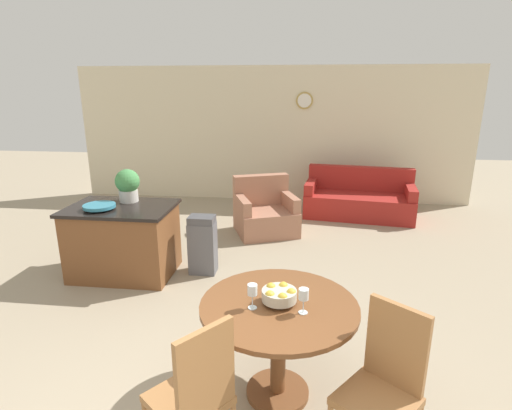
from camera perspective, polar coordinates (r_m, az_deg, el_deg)
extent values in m
cube|color=beige|center=(8.25, 2.17, 9.95)|extent=(8.00, 0.06, 2.70)
cylinder|color=tan|center=(8.13, 6.94, 14.59)|extent=(0.33, 0.02, 0.33)
cylinder|color=white|center=(8.12, 6.94, 14.59)|extent=(0.27, 0.01, 0.27)
cylinder|color=brown|center=(3.40, 3.08, -25.02)|extent=(0.48, 0.48, 0.04)
cylinder|color=brown|center=(3.17, 3.19, -19.95)|extent=(0.11, 0.11, 0.70)
cylinder|color=brown|center=(2.96, 3.31, -14.17)|extent=(1.15, 1.15, 0.03)
cylinder|color=#9E6B3D|center=(3.08, -8.43, -25.63)|extent=(0.04, 0.04, 0.43)
cube|color=#9E6B3D|center=(2.72, -9.65, -25.66)|extent=(0.59, 0.59, 0.05)
cube|color=#9E6B3D|center=(2.41, -7.22, -22.71)|extent=(0.27, 0.33, 0.55)
cylinder|color=#9E6B3D|center=(3.13, 14.96, -25.33)|extent=(0.04, 0.04, 0.43)
cube|color=#9E6B3D|center=(2.77, 16.80, -25.26)|extent=(0.59, 0.59, 0.05)
cube|color=#9E6B3D|center=(2.73, 19.42, -18.33)|extent=(0.33, 0.27, 0.55)
cylinder|color=#B7B29E|center=(2.95, 3.32, -13.63)|extent=(0.10, 0.10, 0.03)
cylinder|color=#B7B29E|center=(2.92, 3.34, -12.72)|extent=(0.25, 0.25, 0.08)
sphere|color=gold|center=(2.90, 5.07, -12.43)|extent=(0.07, 0.07, 0.07)
sphere|color=gold|center=(2.98, 3.92, -11.54)|extent=(0.07, 0.07, 0.07)
sphere|color=gold|center=(2.96, 2.14, -11.69)|extent=(0.07, 0.07, 0.07)
sphere|color=gold|center=(2.86, 1.99, -12.79)|extent=(0.07, 0.07, 0.07)
sphere|color=gold|center=(2.84, 3.81, -13.09)|extent=(0.07, 0.07, 0.07)
cylinder|color=silver|center=(2.90, -0.52, -14.46)|extent=(0.06, 0.06, 0.01)
cylinder|color=silver|center=(2.87, -0.52, -13.55)|extent=(0.01, 0.01, 0.10)
cylinder|color=silver|center=(2.83, -0.53, -11.99)|extent=(0.07, 0.07, 0.08)
cylinder|color=silver|center=(2.86, 6.73, -15.01)|extent=(0.06, 0.06, 0.01)
cylinder|color=silver|center=(2.83, 6.77, -14.09)|extent=(0.01, 0.01, 0.10)
cylinder|color=silver|center=(2.79, 6.83, -12.52)|extent=(0.07, 0.07, 0.08)
cube|color=brown|center=(5.26, -18.36, -5.03)|extent=(1.20, 0.82, 0.85)
cube|color=black|center=(5.12, -18.80, -0.39)|extent=(1.26, 0.88, 0.04)
cylinder|color=teal|center=(5.06, -21.44, -0.47)|extent=(0.13, 0.13, 0.02)
cylinder|color=teal|center=(5.05, -21.48, -0.13)|extent=(0.37, 0.37, 0.04)
cylinder|color=beige|center=(5.28, -17.73, 1.28)|extent=(0.23, 0.23, 0.15)
sphere|color=#478E4C|center=(5.24, -17.91, 3.27)|extent=(0.30, 0.30, 0.30)
cube|color=#56565B|center=(5.11, -7.61, -6.09)|extent=(0.33, 0.25, 0.66)
cube|color=#49494E|center=(4.98, -7.78, -2.09)|extent=(0.32, 0.24, 0.09)
cube|color=maroon|center=(7.52, 14.40, -0.05)|extent=(2.01, 1.14, 0.42)
cube|color=maroon|center=(7.75, 14.65, 3.71)|extent=(1.92, 0.45, 0.44)
cube|color=maroon|center=(7.54, 7.80, 1.15)|extent=(0.27, 0.83, 0.62)
cube|color=maroon|center=(7.55, 21.09, 0.21)|extent=(0.27, 0.83, 0.62)
cube|color=#A87056|center=(6.46, 1.42, -2.32)|extent=(1.15, 1.11, 0.40)
cube|color=#A87056|center=(6.63, 0.68, 2.22)|extent=(0.92, 0.50, 0.50)
cube|color=#A87056|center=(6.33, -1.97, -1.64)|extent=(0.40, 0.76, 0.62)
cube|color=#A87056|center=(6.54, 4.73, -1.11)|extent=(0.40, 0.76, 0.62)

